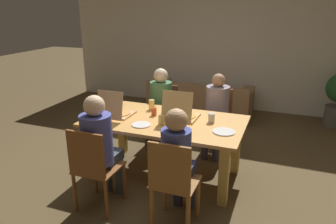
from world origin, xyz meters
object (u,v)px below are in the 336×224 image
at_px(chair_2, 163,111).
at_px(person_2, 160,101).
at_px(chair_3, 173,183).
at_px(plate_1, 175,132).
at_px(drinking_glass_2, 161,120).
at_px(couch, 200,103).
at_px(drinking_glass_0, 152,105).
at_px(person_1, 216,108).
at_px(plate_2, 141,125).
at_px(person_0, 100,142).
at_px(chair_0, 93,166).
at_px(drinking_glass_3, 154,112).
at_px(drinking_glass_1, 211,118).
at_px(chair_1, 218,118).
at_px(dining_table, 165,129).
at_px(plate_0, 224,132).
at_px(pizza_box_1, 117,112).
at_px(person_3, 178,156).
at_px(pizza_box_0, 182,115).

distance_m(chair_2, person_2, 0.23).
relative_size(chair_3, plate_1, 3.76).
bearing_deg(drinking_glass_2, person_2, 113.44).
bearing_deg(couch, drinking_glass_0, -92.94).
bearing_deg(chair_3, drinking_glass_2, 119.02).
distance_m(person_1, plate_2, 1.30).
height_order(person_2, chair_3, person_2).
relative_size(person_0, chair_3, 1.34).
relative_size(chair_0, drinking_glass_3, 9.20).
bearing_deg(drinking_glass_1, person_2, 143.50).
height_order(chair_0, drinking_glass_3, chair_0).
distance_m(chair_1, person_1, 0.24).
bearing_deg(chair_0, couch, 86.53).
bearing_deg(person_1, drinking_glass_3, -129.84).
xyz_separation_m(dining_table, chair_2, (-0.41, 0.97, -0.11)).
relative_size(chair_2, drinking_glass_3, 8.93).
xyz_separation_m(person_1, plate_0, (0.31, -1.00, 0.07)).
distance_m(person_0, person_2, 1.65).
bearing_deg(couch, chair_3, -79.02).
height_order(chair_2, drinking_glass_2, chair_2).
height_order(dining_table, chair_0, chair_0).
bearing_deg(chair_0, chair_1, 66.52).
height_order(drinking_glass_2, couch, drinking_glass_2).
height_order(person_2, plate_1, person_2).
relative_size(pizza_box_1, drinking_glass_1, 3.77).
xyz_separation_m(pizza_box_1, plate_1, (0.87, -0.25, -0.04)).
distance_m(plate_0, drinking_glass_0, 1.16).
height_order(dining_table, drinking_glass_1, drinking_glass_1).
height_order(chair_1, person_1, person_1).
xyz_separation_m(dining_table, plate_0, (0.75, -0.14, 0.13)).
bearing_deg(dining_table, drinking_glass_0, 135.23).
height_order(person_3, drinking_glass_1, person_3).
height_order(person_2, drinking_glass_1, person_2).
height_order(pizza_box_1, drinking_glass_1, pizza_box_1).
distance_m(dining_table, plate_2, 0.36).
height_order(drinking_glass_1, couch, drinking_glass_1).
xyz_separation_m(drinking_glass_0, drinking_glass_1, (0.86, -0.19, -0.01)).
bearing_deg(pizza_box_0, pizza_box_1, -167.35).
distance_m(person_2, drinking_glass_3, 0.77).
bearing_deg(plate_0, pizza_box_1, 177.78).
bearing_deg(chair_1, person_0, -115.13).
bearing_deg(dining_table, plate_2, -125.22).
bearing_deg(person_3, drinking_glass_2, 124.14).
height_order(person_1, drinking_glass_1, person_1).
relative_size(plate_2, drinking_glass_3, 2.20).
xyz_separation_m(person_0, drinking_glass_1, (0.96, 0.94, 0.07)).
distance_m(person_3, drinking_glass_3, 1.10).
bearing_deg(chair_3, person_2, 115.91).
bearing_deg(plate_1, person_0, -143.91).
height_order(chair_3, pizza_box_1, pizza_box_1).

